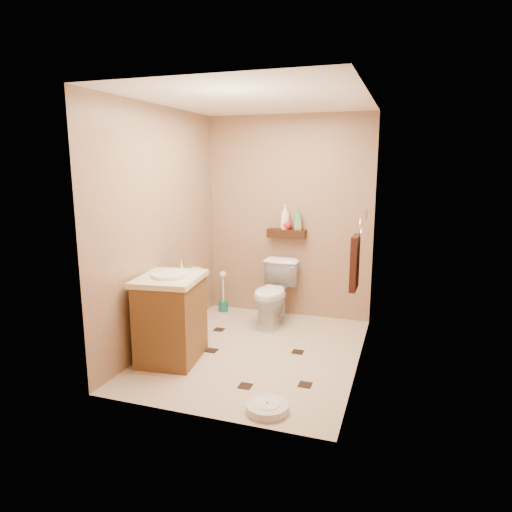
% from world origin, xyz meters
% --- Properties ---
extents(ground, '(2.50, 2.50, 0.00)m').
position_xyz_m(ground, '(0.00, 0.00, 0.00)').
color(ground, '#BFA78C').
rests_on(ground, ground).
extents(wall_back, '(2.00, 0.04, 2.40)m').
position_xyz_m(wall_back, '(0.00, 1.25, 1.20)').
color(wall_back, '#9E785A').
rests_on(wall_back, ground).
extents(wall_front, '(2.00, 0.04, 2.40)m').
position_xyz_m(wall_front, '(0.00, -1.25, 1.20)').
color(wall_front, '#9E785A').
rests_on(wall_front, ground).
extents(wall_left, '(0.04, 2.50, 2.40)m').
position_xyz_m(wall_left, '(-1.00, 0.00, 1.20)').
color(wall_left, '#9E785A').
rests_on(wall_left, ground).
extents(wall_right, '(0.04, 2.50, 2.40)m').
position_xyz_m(wall_right, '(1.00, 0.00, 1.20)').
color(wall_right, '#9E785A').
rests_on(wall_right, ground).
extents(ceiling, '(2.00, 2.50, 0.02)m').
position_xyz_m(ceiling, '(0.00, 0.00, 2.40)').
color(ceiling, white).
rests_on(ceiling, wall_back).
extents(wall_shelf, '(0.46, 0.14, 0.10)m').
position_xyz_m(wall_shelf, '(0.00, 1.17, 1.02)').
color(wall_shelf, '#35190E').
rests_on(wall_shelf, wall_back).
extents(floor_accents, '(1.31, 1.43, 0.01)m').
position_xyz_m(floor_accents, '(0.03, -0.03, 0.00)').
color(floor_accents, black).
rests_on(floor_accents, ground).
extents(toilet, '(0.45, 0.74, 0.73)m').
position_xyz_m(toilet, '(-0.06, 0.83, 0.36)').
color(toilet, white).
rests_on(toilet, ground).
extents(vanity, '(0.63, 0.73, 0.95)m').
position_xyz_m(vanity, '(-0.70, -0.41, 0.42)').
color(vanity, brown).
rests_on(vanity, ground).
extents(bathroom_scale, '(0.36, 0.36, 0.07)m').
position_xyz_m(bathroom_scale, '(0.44, -1.02, 0.03)').
color(bathroom_scale, silver).
rests_on(bathroom_scale, ground).
extents(toilet_brush, '(0.12, 0.12, 0.52)m').
position_xyz_m(toilet_brush, '(-0.79, 1.07, 0.18)').
color(toilet_brush, '#175F52').
rests_on(toilet_brush, ground).
extents(towel_ring, '(0.12, 0.30, 0.76)m').
position_xyz_m(towel_ring, '(0.91, 0.25, 0.95)').
color(towel_ring, silver).
rests_on(towel_ring, wall_right).
extents(toilet_paper, '(0.12, 0.11, 0.12)m').
position_xyz_m(toilet_paper, '(-0.94, 0.65, 0.60)').
color(toilet_paper, silver).
rests_on(toilet_paper, wall_left).
extents(bottle_a, '(0.16, 0.16, 0.29)m').
position_xyz_m(bottle_a, '(-0.02, 1.17, 1.21)').
color(bottle_a, white).
rests_on(bottle_a, wall_shelf).
extents(bottle_b, '(0.08, 0.09, 0.16)m').
position_xyz_m(bottle_b, '(-0.01, 1.17, 1.15)').
color(bottle_b, yellow).
rests_on(bottle_b, wall_shelf).
extents(bottle_c, '(0.16, 0.16, 0.16)m').
position_xyz_m(bottle_c, '(0.00, 1.17, 1.15)').
color(bottle_c, red).
rests_on(bottle_c, wall_shelf).
extents(bottle_d, '(0.13, 0.13, 0.24)m').
position_xyz_m(bottle_d, '(0.14, 1.17, 1.19)').
color(bottle_d, '#39AD62').
rests_on(bottle_d, wall_shelf).
extents(bottle_e, '(0.08, 0.08, 0.16)m').
position_xyz_m(bottle_e, '(0.14, 1.17, 1.15)').
color(bottle_e, '#E7774D').
rests_on(bottle_e, wall_shelf).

